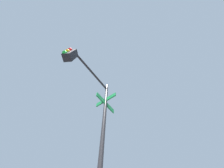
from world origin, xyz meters
TOP-DOWN VIEW (x-y plane):
  - traffic_signal_near at (-6.69, -6.12)m, footprint 1.73×2.55m

SIDE VIEW (x-z plane):
  - traffic_signal_near at x=-6.69m, z-range 1.15..6.82m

